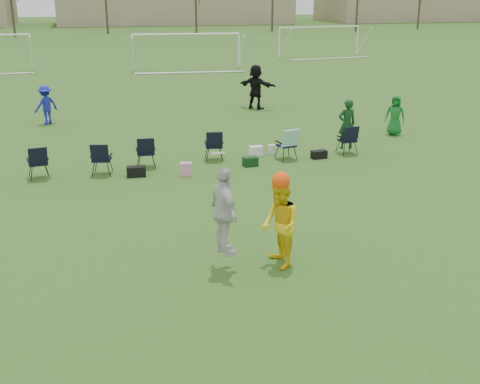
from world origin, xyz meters
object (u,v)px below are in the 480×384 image
object	(u,v)px
fielder_green_far	(395,115)
goal_mid	(186,41)
fielder_blue	(46,105)
goal_right	(320,33)
center_contest	(256,218)
fielder_black	(256,87)

from	to	relation	value
fielder_green_far	goal_mid	bearing A→B (deg)	137.13
fielder_blue	goal_right	xyz separation A→B (m)	(20.39, 22.44, 1.14)
goal_mid	goal_right	bearing A→B (deg)	30.57
goal_mid	goal_right	world-z (taller)	same
center_contest	fielder_green_far	bearing A→B (deg)	50.68
fielder_black	fielder_blue	bearing A→B (deg)	54.05
fielder_blue	fielder_green_far	distance (m)	13.87
center_contest	fielder_black	bearing A→B (deg)	74.80
fielder_green_far	goal_mid	size ratio (longest dim) A/B	0.20
fielder_blue	fielder_black	distance (m)	9.27
center_contest	fielder_blue	bearing A→B (deg)	107.48
fielder_black	center_contest	size ratio (longest dim) A/B	0.85
fielder_blue	goal_mid	size ratio (longest dim) A/B	0.21
fielder_green_far	goal_right	distance (m)	28.64
fielder_blue	fielder_green_far	bearing A→B (deg)	122.38
fielder_black	goal_mid	bearing A→B (deg)	-40.64
fielder_black	goal_mid	xyz separation A→B (m)	(-0.80, 15.20, 0.92)
fielder_green_far	center_contest	world-z (taller)	center_contest
fielder_green_far	goal_right	bearing A→B (deg)	110.18
fielder_green_far	fielder_black	xyz separation A→B (m)	(-3.68, 6.42, 0.25)
fielder_black	goal_right	distance (m)	23.99
fielder_green_far	center_contest	distance (m)	12.81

